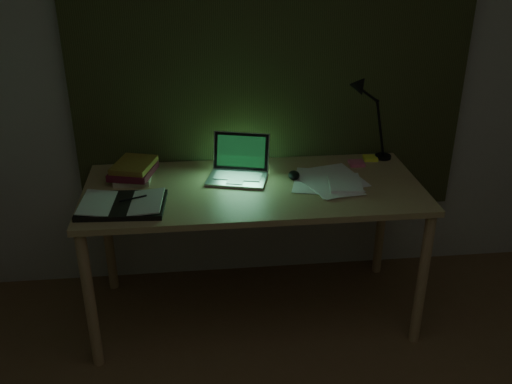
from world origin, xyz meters
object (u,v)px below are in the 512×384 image
(laptop, at_px, (237,161))
(open_textbook, at_px, (122,204))
(loose_papers, at_px, (333,182))
(desk, at_px, (254,252))
(book_stack, at_px, (134,170))
(desk_lamp, at_px, (387,117))

(laptop, height_order, open_textbook, laptop)
(open_textbook, height_order, loose_papers, open_textbook)
(laptop, xyz_separation_m, open_textbook, (-0.57, -0.26, -0.09))
(desk, xyz_separation_m, book_stack, (-0.62, 0.17, 0.45))
(laptop, xyz_separation_m, loose_papers, (0.50, -0.10, -0.10))
(loose_papers, bearing_deg, desk, 177.49)
(open_textbook, distance_m, desk_lamp, 1.53)
(laptop, height_order, loose_papers, laptop)
(book_stack, bearing_deg, loose_papers, -10.26)
(laptop, bearing_deg, book_stack, -173.78)
(laptop, xyz_separation_m, book_stack, (-0.54, 0.08, -0.06))
(desk, bearing_deg, desk_lamp, 21.25)
(laptop, distance_m, loose_papers, 0.52)
(laptop, xyz_separation_m, desk_lamp, (0.86, 0.22, 0.14))
(desk, height_order, loose_papers, loose_papers)
(desk, relative_size, open_textbook, 4.30)
(laptop, height_order, book_stack, laptop)
(desk, xyz_separation_m, laptop, (-0.08, 0.09, 0.51))
(desk_lamp, bearing_deg, loose_papers, -148.96)
(loose_papers, bearing_deg, desk_lamp, 41.32)
(book_stack, bearing_deg, desk_lamp, 5.50)
(desk, relative_size, desk_lamp, 3.49)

